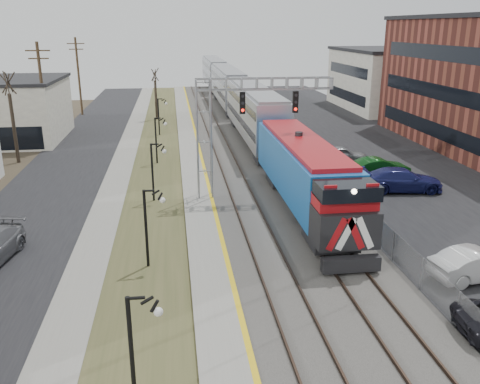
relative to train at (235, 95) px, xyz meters
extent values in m
cube|color=black|center=(-17.00, -25.04, -2.90)|extent=(7.00, 120.00, 0.04)
cube|color=gray|center=(-12.50, -25.04, -2.88)|extent=(2.00, 120.00, 0.08)
cube|color=#404524|center=(-9.50, -25.04, -2.89)|extent=(4.00, 120.00, 0.06)
cube|color=gray|center=(-6.50, -25.04, -2.80)|extent=(2.00, 120.00, 0.24)
cube|color=#595651|center=(-1.50, -25.04, -2.82)|extent=(8.00, 120.00, 0.20)
cube|color=black|center=(10.50, -25.04, -2.90)|extent=(16.00, 120.00, 0.04)
cube|color=gold|center=(-5.62, -25.04, -2.67)|extent=(0.24, 120.00, 0.01)
cube|color=#2D2119|center=(-4.25, -25.04, -2.64)|extent=(0.08, 120.00, 0.15)
cube|color=#2D2119|center=(-2.75, -25.04, -2.64)|extent=(0.08, 120.00, 0.15)
cube|color=#2D2119|center=(-0.75, -25.04, -2.64)|extent=(0.08, 120.00, 0.15)
cube|color=#2D2119|center=(0.75, -25.04, -2.64)|extent=(0.08, 120.00, 0.15)
cube|color=#1457A6|center=(0.00, -35.72, -0.44)|extent=(3.00, 17.00, 4.25)
cube|color=black|center=(0.00, -44.42, -2.22)|extent=(2.80, 0.50, 0.70)
cube|color=#A7A8B2|center=(0.00, -15.42, 0.09)|extent=(3.00, 22.00, 5.33)
cube|color=#A7A8B2|center=(0.00, 7.38, 0.09)|extent=(3.00, 22.00, 5.33)
cube|color=#A7A8B2|center=(0.00, 30.18, 0.09)|extent=(3.00, 22.00, 5.33)
cube|color=gray|center=(-6.00, -32.04, 1.08)|extent=(1.00, 1.00, 8.00)
cube|color=gray|center=(-2.00, -32.04, 4.83)|extent=(9.00, 0.80, 0.80)
cube|color=black|center=(-3.50, -32.49, 3.68)|extent=(0.35, 0.25, 1.40)
cube|color=black|center=(0.00, -32.49, 3.68)|extent=(0.35, 0.25, 1.40)
cylinder|color=black|center=(-9.50, -52.04, -0.92)|extent=(0.14, 0.14, 4.00)
cylinder|color=black|center=(-9.50, -42.04, -0.92)|extent=(0.14, 0.14, 4.00)
cylinder|color=black|center=(-9.50, -32.04, -0.92)|extent=(0.14, 0.14, 4.00)
cylinder|color=black|center=(-9.50, -22.04, -0.92)|extent=(0.14, 0.14, 4.00)
cylinder|color=black|center=(-9.50, -10.04, -0.92)|extent=(0.14, 0.14, 4.00)
cylinder|color=#4C3823|center=(-20.00, -15.04, 2.08)|extent=(0.28, 0.28, 10.00)
cylinder|color=#4C3823|center=(-20.00, 4.96, 2.08)|extent=(0.28, 0.28, 10.00)
cube|color=gray|center=(2.70, -25.04, -2.12)|extent=(0.04, 120.00, 1.60)
cube|color=beige|center=(24.50, 4.96, 1.08)|extent=(16.00, 18.00, 8.00)
cylinder|color=#382D23|center=(-21.50, -20.04, 0.06)|extent=(0.30, 0.30, 5.95)
cylinder|color=#382D23|center=(-10.00, -0.04, -0.47)|extent=(0.30, 0.30, 4.90)
imported|color=silver|center=(5.79, -45.38, -2.17)|extent=(4.72, 2.24, 1.49)
imported|color=navy|center=(8.07, -32.19, -2.09)|extent=(5.95, 3.01, 1.66)
imported|color=gray|center=(6.27, -24.07, -2.17)|extent=(4.51, 1.99, 1.51)
imported|color=#0D4413|center=(7.70, -28.88, -2.12)|extent=(4.92, 1.99, 1.59)
camera|label=1|loc=(-8.01, -65.10, 8.39)|focal=38.00mm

